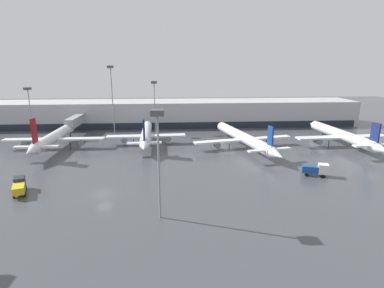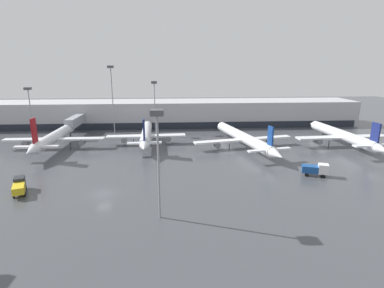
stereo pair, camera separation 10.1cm
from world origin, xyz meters
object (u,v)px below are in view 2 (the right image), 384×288
at_px(parked_jet_0, 343,136).
at_px(service_truck_1, 316,169).
at_px(service_truck_0, 19,186).
at_px(apron_light_mast_0, 154,92).
at_px(parked_jet_3, 244,138).
at_px(parked_jet_1, 54,137).
at_px(apron_light_mast_4, 111,82).
at_px(apron_light_mast_3, 29,97).
at_px(parked_jet_2, 146,134).
at_px(apron_light_mast_1, 158,133).

bearing_deg(parked_jet_0, service_truck_1, 137.31).
distance_m(service_truck_0, apron_light_mast_0, 54.24).
bearing_deg(apron_light_mast_0, service_truck_0, -113.64).
bearing_deg(service_truck_0, parked_jet_3, -81.11).
distance_m(parked_jet_1, apron_light_mast_4, 26.73).
relative_size(parked_jet_0, apron_light_mast_3, 2.30).
bearing_deg(parked_jet_2, parked_jet_3, -103.18).
relative_size(apron_light_mast_1, apron_light_mast_3, 1.06).
bearing_deg(parked_jet_3, service_truck_0, 108.33).
bearing_deg(apron_light_mast_4, parked_jet_1, -122.28).
bearing_deg(parked_jet_0, apron_light_mast_1, 123.87).
bearing_deg(parked_jet_1, service_truck_1, -111.90).
height_order(service_truck_0, apron_light_mast_0, apron_light_mast_0).
bearing_deg(service_truck_1, apron_light_mast_3, 169.98).
distance_m(parked_jet_0, parked_jet_1, 78.29).
height_order(parked_jet_3, service_truck_1, parked_jet_3).
height_order(service_truck_0, apron_light_mast_4, apron_light_mast_4).
relative_size(apron_light_mast_0, apron_light_mast_1, 1.05).
distance_m(parked_jet_3, service_truck_1, 24.46).
bearing_deg(service_truck_1, apron_light_mast_4, 157.69).
distance_m(parked_jet_1, service_truck_1, 65.11).
distance_m(service_truck_0, apron_light_mast_3, 51.95).
bearing_deg(apron_light_mast_1, service_truck_1, 26.22).
bearing_deg(apron_light_mast_1, service_truck_0, 157.36).
relative_size(service_truck_0, apron_light_mast_4, 0.26).
xyz_separation_m(parked_jet_3, apron_light_mast_4, (-38.54, 21.29, 14.04)).
bearing_deg(apron_light_mast_0, parked_jet_2, -96.04).
bearing_deg(apron_light_mast_3, parked_jet_1, -53.75).
bearing_deg(parked_jet_1, parked_jet_3, -92.02).
distance_m(parked_jet_1, apron_light_mast_3, 24.51).
height_order(parked_jet_3, apron_light_mast_0, apron_light_mast_0).
bearing_deg(parked_jet_3, parked_jet_0, -103.69).
bearing_deg(parked_jet_0, parked_jet_2, 80.64).
bearing_deg(apron_light_mast_0, apron_light_mast_3, -178.55).
bearing_deg(parked_jet_3, service_truck_1, -169.25).
bearing_deg(parked_jet_3, apron_light_mast_3, 60.33).
distance_m(parked_jet_3, apron_light_mast_4, 46.22).
xyz_separation_m(parked_jet_2, service_truck_1, (36.22, -27.49, -1.42)).
xyz_separation_m(parked_jet_1, service_truck_0, (4.67, -29.09, -1.77)).
bearing_deg(apron_light_mast_1, parked_jet_1, 126.84).
height_order(parked_jet_0, apron_light_mast_1, apron_light_mast_1).
bearing_deg(service_truck_0, parked_jet_1, -12.56).
distance_m(service_truck_1, apron_light_mast_4, 66.79).
xyz_separation_m(parked_jet_1, apron_light_mast_0, (25.88, 19.37, 10.26)).
height_order(parked_jet_2, apron_light_mast_0, apron_light_mast_0).
xyz_separation_m(parked_jet_2, apron_light_mast_3, (-37.64, 15.19, 9.30)).
relative_size(parked_jet_2, apron_light_mast_3, 2.15).
bearing_deg(parked_jet_3, apron_light_mast_0, 37.44).
xyz_separation_m(service_truck_1, apron_light_mast_1, (-30.81, -15.17, 11.37)).
distance_m(service_truck_0, service_truck_1, 55.92).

